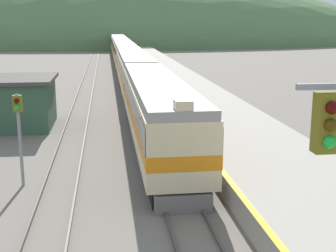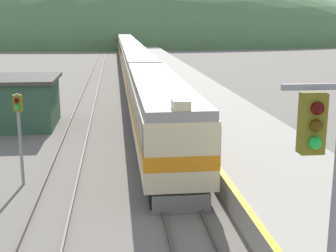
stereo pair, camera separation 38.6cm
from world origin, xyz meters
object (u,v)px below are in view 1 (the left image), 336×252
object	(u,v)px
carriage_fifth	(116,41)
signal_post_siding	(19,121)
express_train_lead_car	(157,111)
carriage_second	(133,70)
carriage_third	(124,54)
carriage_fourth	(119,46)

from	to	relation	value
carriage_fifth	signal_post_siding	xyz separation A→B (m)	(-6.53, -96.42, 0.77)
express_train_lead_car	signal_post_siding	world-z (taller)	express_train_lead_car
carriage_second	carriage_fifth	size ratio (longest dim) A/B	1.00
carriage_second	carriage_third	bearing A→B (deg)	90.00
express_train_lead_car	carriage_fourth	bearing A→B (deg)	90.00
carriage_third	express_train_lead_car	bearing A→B (deg)	-90.00
carriage_second	carriage_third	distance (m)	23.06
carriage_fourth	carriage_fifth	size ratio (longest dim) A/B	1.00
carriage_third	carriage_fifth	xyz separation A→B (m)	(0.00, 46.11, 0.00)
carriage_second	carriage_third	xyz separation A→B (m)	(0.00, 23.06, 0.00)
express_train_lead_car	carriage_third	bearing A→B (deg)	90.00
carriage_third	signal_post_siding	world-z (taller)	signal_post_siding
carriage_fourth	carriage_third	bearing A→B (deg)	-90.00
express_train_lead_car	carriage_fifth	size ratio (longest dim) A/B	0.87
carriage_fifth	signal_post_siding	distance (m)	96.64
express_train_lead_car	carriage_fourth	distance (m)	67.98
express_train_lead_car	carriage_fourth	size ratio (longest dim) A/B	0.87
carriage_second	carriage_fourth	size ratio (longest dim) A/B	1.00
carriage_third	signal_post_siding	bearing A→B (deg)	-97.39
carriage_fourth	carriage_fifth	xyz separation A→B (m)	(0.00, 23.06, 0.00)
carriage_second	signal_post_siding	xyz separation A→B (m)	(-6.53, -27.25, 0.77)
carriage_fifth	carriage_second	bearing A→B (deg)	-90.00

